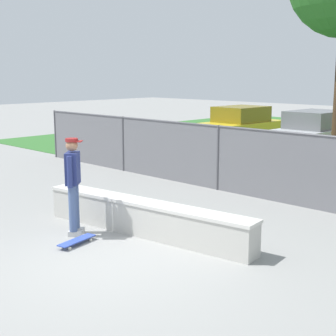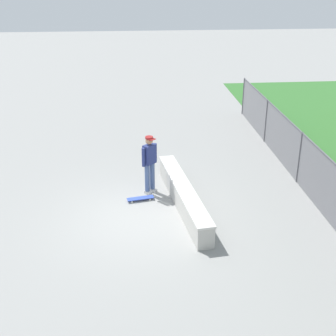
# 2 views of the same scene
# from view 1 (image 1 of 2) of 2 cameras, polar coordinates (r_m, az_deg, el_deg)

# --- Properties ---
(ground_plane) EXTENTS (80.00, 80.00, 0.00)m
(ground_plane) POSITION_cam_1_polar(r_m,az_deg,el_deg) (8.32, -6.30, -10.43)
(ground_plane) COLOR gray
(concrete_ledge) EXTENTS (4.68, 1.08, 0.65)m
(concrete_ledge) POSITION_cam_1_polar(r_m,az_deg,el_deg) (9.40, -2.73, -5.74)
(concrete_ledge) COLOR #B7B5AD
(concrete_ledge) RESTS_ON ground
(skateboarder) EXTENTS (0.45, 0.47, 1.84)m
(skateboarder) POSITION_cam_1_polar(r_m,az_deg,el_deg) (9.38, -10.86, -1.53)
(skateboarder) COLOR beige
(skateboarder) RESTS_ON ground
(skateboard) EXTENTS (0.35, 0.82, 0.09)m
(skateboard) POSITION_cam_1_polar(r_m,az_deg,el_deg) (9.08, -10.45, -8.22)
(skateboard) COLOR #334CB2
(skateboard) RESTS_ON ground
(chainlink_fence) EXTENTS (18.77, 0.07, 1.70)m
(chainlink_fence) POSITION_cam_1_polar(r_m,az_deg,el_deg) (11.87, 12.88, 0.48)
(chainlink_fence) COLOR #4C4C51
(chainlink_fence) RESTS_ON ground
(car_yellow) EXTENTS (2.14, 4.26, 1.66)m
(car_yellow) POSITION_cam_1_polar(r_m,az_deg,el_deg) (21.02, 8.20, 4.79)
(car_yellow) COLOR gold
(car_yellow) RESTS_ON ground
(car_silver) EXTENTS (2.14, 4.26, 1.66)m
(car_silver) POSITION_cam_1_polar(r_m,az_deg,el_deg) (19.08, 16.37, 3.85)
(car_silver) COLOR #B7BABF
(car_silver) RESTS_ON ground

